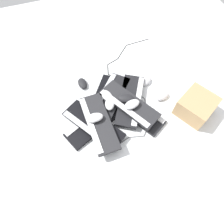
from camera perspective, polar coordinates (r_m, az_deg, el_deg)
ground_plane at (r=1.40m, az=-1.55°, el=-2.43°), size 3.20×3.20×0.00m
keyboard_0 at (r=1.48m, az=-2.12°, el=3.58°), size 0.45×0.38×0.03m
keyboard_1 at (r=1.39m, az=-4.93°, el=-2.86°), size 0.32×0.46×0.03m
keyboard_2 at (r=1.44m, az=6.69°, el=0.33°), size 0.46×0.35×0.03m
keyboard_3 at (r=1.45m, az=5.30°, el=3.44°), size 0.45×0.35×0.03m
keyboard_4 at (r=1.35m, az=-5.44°, el=-3.62°), size 0.45×0.36×0.03m
keyboard_5 at (r=1.45m, az=-0.64°, el=4.02°), size 0.43×0.41×0.03m
keyboard_6 at (r=1.39m, az=4.85°, el=2.29°), size 0.46×0.34×0.03m
keyboard_7 at (r=1.32m, az=-3.90°, el=-3.05°), size 0.44×0.16×0.03m
mouse_0 at (r=1.58m, az=-8.41°, el=8.06°), size 0.11×0.07×0.04m
mouse_1 at (r=1.42m, az=-1.41°, el=4.64°), size 0.12×0.09×0.04m
mouse_2 at (r=1.54m, az=14.22°, el=4.44°), size 0.09×0.12×0.04m
mouse_3 at (r=1.35m, az=5.76°, el=2.22°), size 0.09×0.12×0.04m
mouse_4 at (r=1.59m, az=9.61°, el=8.65°), size 0.11×0.13×0.04m
mouse_5 at (r=1.37m, az=4.05°, el=3.98°), size 0.10×0.13×0.04m
mouse_6 at (r=1.38m, az=-0.62°, el=2.46°), size 0.13×0.10×0.04m
mouse_7 at (r=1.30m, az=-4.95°, el=-1.62°), size 0.07×0.11×0.04m
cable_0 at (r=1.79m, az=3.15°, el=16.03°), size 0.33×0.49×0.01m
cable_1 at (r=1.39m, az=6.60°, el=-3.81°), size 0.39×0.47×0.01m
cardboard_box at (r=1.50m, az=22.92°, el=1.55°), size 0.30×0.30×0.14m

